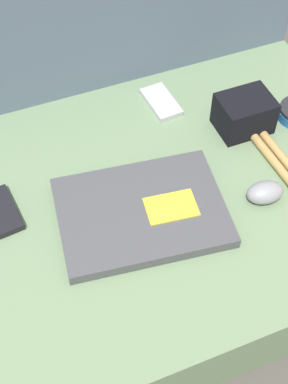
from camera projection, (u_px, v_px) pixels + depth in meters
ground_plane at (144, 244)px, 1.11m from camera, size 8.00×8.00×0.00m
couch_seat at (144, 223)px, 1.04m from camera, size 0.97×0.63×0.16m
couch_backrest at (71, 22)px, 1.13m from camera, size 0.97×0.20×0.54m
laptop at (142, 212)px, 0.95m from camera, size 0.32×0.25×0.03m
computer_mouse at (265, 192)px, 0.97m from camera, size 0.07×0.05×0.04m
phone_black at (161, 102)px, 1.13m from camera, size 0.06×0.11×0.01m
camera_pouch at (244, 114)px, 1.07m from camera, size 0.11×0.08×0.07m
drumstick_pair at (280, 162)px, 1.03m from camera, size 0.05×0.35×0.02m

